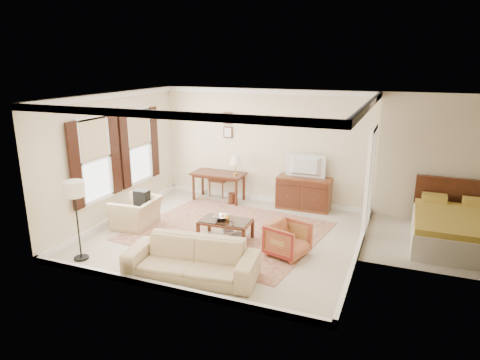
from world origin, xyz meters
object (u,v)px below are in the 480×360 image
Objects in this scene: tv at (305,159)px; sofa at (191,253)px; writing_desk at (219,177)px; club_armchair at (137,208)px; sideboard at (304,193)px; striped_armchair at (288,238)px; coffee_table at (226,225)px.

sofa is (-0.94, -4.08, -0.84)m from tv.
sofa is (1.30, -3.94, -0.20)m from writing_desk.
tv is 0.95× the size of club_armchair.
sideboard is 4.21m from sofa.
writing_desk is at bearing 155.22° from club_armchair.
tv reaches higher than writing_desk.
club_armchair reaches higher than sideboard.
striped_armchair is 0.72× the size of club_armchair.
sideboard reaches higher than striped_armchair.
writing_desk is 1.92× the size of striped_armchair.
coffee_table is at bearing -62.36° from writing_desk.
sofa is at bearing -102.88° from sideboard.
writing_desk is 1.29× the size of coffee_table.
coffee_table is at bearing 87.40° from club_armchair.
sideboard is 4.03m from club_armchair.
sofa is (-0.94, -4.10, 0.03)m from sideboard.
coffee_table is at bearing -112.45° from sideboard.
coffee_table is (-1.02, -2.47, -0.07)m from sideboard.
striped_armchair is (0.35, -2.69, -0.05)m from sideboard.
tv is 2.82m from coffee_table.
striped_armchair is at bearing 83.52° from club_armchair.
writing_desk is 3.63m from striped_armchair.
club_armchair is 0.44× the size of sofa.
coffee_table is at bearing 67.38° from tv.
tv is at bearing 24.75° from striped_armchair.
sideboard is 1.85× the size of striped_armchair.
writing_desk reaches higher than coffee_table.
tv is 2.85m from striped_armchair.
coffee_table is 1.39m from striped_armchair.
tv reaches higher than coffee_table.
striped_armchair is at bearing -9.04° from coffee_table.
sofa reaches higher than coffee_table.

